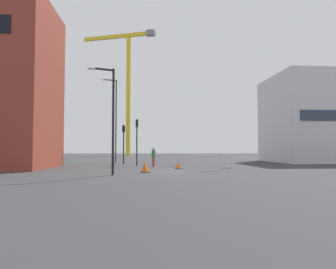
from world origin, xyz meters
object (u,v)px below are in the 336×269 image
object	(u,v)px
construction_crane	(127,76)
pedestrian_walking	(153,156)
traffic_cone_by_barrier	(179,165)
traffic_cone_orange	(145,168)
traffic_light_near	(124,138)
streetlamp_tall	(114,115)
traffic_light_far	(137,135)
streetlamp_short	(110,111)

from	to	relation	value
construction_crane	pedestrian_walking	world-z (taller)	construction_crane
traffic_cone_by_barrier	traffic_cone_orange	size ratio (longest dim) A/B	0.80
traffic_cone_by_barrier	traffic_cone_orange	world-z (taller)	traffic_cone_orange
construction_crane	traffic_light_near	distance (m)	35.98
streetlamp_tall	pedestrian_walking	xyz separation A→B (m)	(4.15, -7.80, -4.42)
pedestrian_walking	traffic_cone_orange	xyz separation A→B (m)	(-0.75, -6.27, -0.63)
traffic_light_far	pedestrian_walking	distance (m)	2.98
traffic_light_near	traffic_cone_orange	distance (m)	11.24
construction_crane	traffic_light_far	xyz separation A→B (m)	(2.99, -35.78, -14.05)
streetlamp_tall	traffic_light_far	world-z (taller)	streetlamp_tall
pedestrian_walking	traffic_cone_by_barrier	xyz separation A→B (m)	(1.88, -2.76, -0.70)
traffic_light_near	streetlamp_short	bearing A→B (deg)	-89.75
traffic_light_far	pedestrian_walking	xyz separation A→B (m)	(1.49, -1.74, -1.91)
construction_crane	streetlamp_short	world-z (taller)	construction_crane
traffic_cone_by_barrier	traffic_cone_orange	bearing A→B (deg)	-126.85
construction_crane	pedestrian_walking	distance (m)	41.01
pedestrian_walking	streetlamp_tall	bearing A→B (deg)	118.03
pedestrian_walking	traffic_cone_orange	size ratio (longest dim) A/B	2.44
traffic_cone_orange	traffic_cone_by_barrier	bearing A→B (deg)	53.15
streetlamp_tall	traffic_light_far	distance (m)	7.09
construction_crane	streetlamp_tall	bearing A→B (deg)	-89.38
traffic_light_far	traffic_light_near	world-z (taller)	traffic_light_far
construction_crane	traffic_light_far	size ratio (longest dim) A/B	6.13
traffic_light_far	traffic_cone_orange	size ratio (longest dim) A/B	6.39
streetlamp_tall	traffic_light_near	world-z (taller)	streetlamp_tall
streetlamp_tall	streetlamp_short	size ratio (longest dim) A/B	1.47
traffic_light_far	traffic_cone_orange	bearing A→B (deg)	-84.72
traffic_light_near	traffic_cone_by_barrier	distance (m)	9.03
streetlamp_short	traffic_cone_orange	world-z (taller)	streetlamp_short
traffic_light_far	traffic_cone_by_barrier	xyz separation A→B (m)	(3.37, -4.49, -2.61)
construction_crane	traffic_cone_by_barrier	size ratio (longest dim) A/B	49.04
construction_crane	traffic_cone_by_barrier	world-z (taller)	construction_crane
traffic_light_near	streetlamp_tall	bearing A→B (deg)	110.95
traffic_cone_orange	pedestrian_walking	bearing A→B (deg)	83.19
pedestrian_walking	traffic_cone_by_barrier	distance (m)	3.41
streetlamp_tall	traffic_light_far	xyz separation A→B (m)	(2.67, -6.07, -2.51)
construction_crane	traffic_light_near	world-z (taller)	construction_crane
pedestrian_walking	traffic_cone_orange	distance (m)	6.34
streetlamp_short	construction_crane	bearing A→B (deg)	92.04
construction_crane	traffic_cone_by_barrier	xyz separation A→B (m)	(6.36, -40.27, -16.66)
traffic_cone_by_barrier	streetlamp_tall	bearing A→B (deg)	119.76
traffic_light_far	streetlamp_short	bearing A→B (deg)	-97.60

